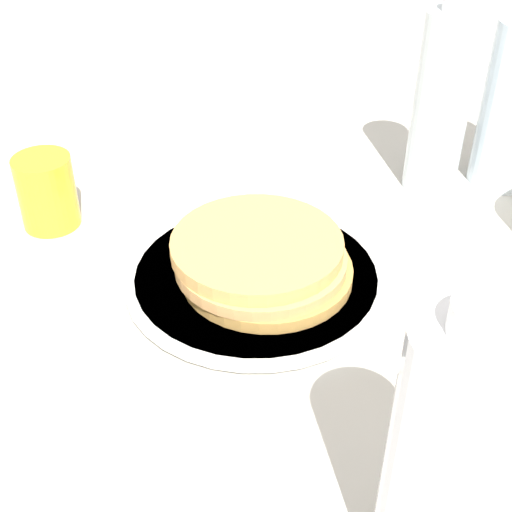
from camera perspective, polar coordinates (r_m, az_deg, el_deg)
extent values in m
plane|color=#BCB7AD|center=(0.74, 0.59, -0.92)|extent=(4.00, 4.00, 0.00)
cylinder|color=silver|center=(0.72, 0.00, -1.74)|extent=(0.24, 0.24, 0.01)
cylinder|color=silver|center=(0.71, 0.00, -1.59)|extent=(0.26, 0.26, 0.01)
cylinder|color=#C28F45|center=(0.70, 0.62, -1.27)|extent=(0.17, 0.17, 0.01)
cylinder|color=tan|center=(0.70, 0.37, -0.35)|extent=(0.17, 0.17, 0.01)
cylinder|color=tan|center=(0.69, 0.07, 0.82)|extent=(0.17, 0.17, 0.01)
cylinder|color=yellow|center=(0.82, -16.39, 4.95)|extent=(0.06, 0.06, 0.08)
cylinder|color=silver|center=(0.85, 14.59, 11.62)|extent=(0.06, 0.06, 0.21)
cylinder|color=white|center=(0.81, 15.87, 18.95)|extent=(0.03, 0.03, 0.02)
cylinder|color=white|center=(0.44, 15.22, -16.00)|extent=(0.08, 0.08, 0.21)
cylinder|color=white|center=(0.36, 18.03, -4.90)|extent=(0.04, 0.04, 0.02)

